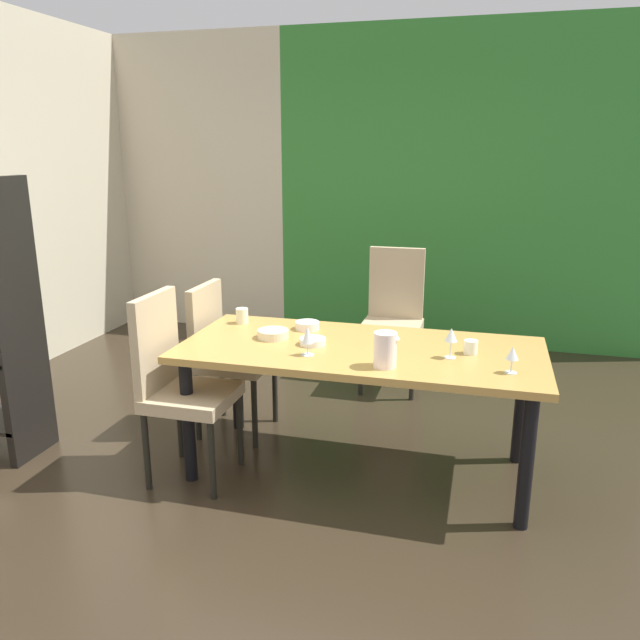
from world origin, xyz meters
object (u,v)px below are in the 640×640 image
wine_glass_west (512,354)px  cup_south (471,347)px  dining_table (360,361)px  wine_glass_north (308,336)px  serving_bowl_rear (313,341)px  cup_east (242,316)px  serving_bowl_near_window (307,325)px  chair_left_far (224,349)px  pitcher_front (385,349)px  wine_glass_corner (451,336)px  chair_left_near (177,378)px  chair_head_far (393,312)px  serving_bowl_near_shelf (273,334)px

wine_glass_west → cup_south: bearing=128.8°
dining_table → wine_glass_north: (-0.24, -0.21, 0.19)m
serving_bowl_rear → cup_east: bearing=150.7°
serving_bowl_near_window → serving_bowl_rear: bearing=-68.1°
chair_left_far → pitcher_front: bearing=62.2°
wine_glass_corner → cup_south: (0.10, 0.10, -0.08)m
dining_table → chair_left_near: (-0.95, -0.31, -0.08)m
chair_left_far → wine_glass_west: (1.72, -0.52, 0.29)m
chair_left_far → wine_glass_north: bearing=53.5°
dining_table → chair_left_far: size_ratio=2.04×
chair_head_far → wine_glass_corner: chair_head_far is taller
serving_bowl_near_shelf → serving_bowl_near_window: serving_bowl_near_shelf is taller
dining_table → wine_glass_corner: (0.48, -0.06, 0.20)m
wine_glass_west → chair_left_near: bearing=-176.9°
dining_table → chair_left_near: bearing=-162.0°
serving_bowl_near_shelf → cup_south: cup_south is taller
wine_glass_north → serving_bowl_near_shelf: wine_glass_north is taller
chair_head_far → wine_glass_west: chair_head_far is taller
serving_bowl_near_window → serving_bowl_near_shelf: bearing=-122.1°
serving_bowl_near_shelf → serving_bowl_near_window: bearing=57.9°
chair_left_near → serving_bowl_near_shelf: size_ratio=5.86×
chair_left_far → chair_head_far: size_ratio=0.91×
chair_left_far → serving_bowl_near_window: size_ratio=6.68×
serving_bowl_rear → pitcher_front: (0.44, -0.25, 0.07)m
chair_left_far → pitcher_front: chair_left_far is taller
pitcher_front → serving_bowl_rear: bearing=150.1°
serving_bowl_rear → cup_south: size_ratio=2.01×
wine_glass_north → chair_left_near: bearing=-172.4°
chair_left_near → wine_glass_west: (1.73, 0.10, 0.26)m
wine_glass_west → serving_bowl_near_window: 1.24m
chair_left_far → chair_left_near: bearing=-0.7°
wine_glass_corner → wine_glass_north: 0.73m
dining_table → serving_bowl_near_window: serving_bowl_near_window is taller
chair_left_far → chair_left_near: (-0.01, -0.62, 0.03)m
cup_east → dining_table: bearing=-18.8°
serving_bowl_near_shelf → pitcher_front: bearing=-24.3°
wine_glass_west → cup_east: 1.65m
dining_table → serving_bowl_rear: bearing=-173.4°
serving_bowl_near_window → cup_east: 0.43m
serving_bowl_rear → cup_east: cup_east is taller
chair_left_far → chair_head_far: (0.92, 1.08, 0.03)m
dining_table → serving_bowl_near_shelf: size_ratio=11.02×
chair_left_near → wine_glass_north: size_ratio=6.67×
serving_bowl_near_shelf → serving_bowl_rear: size_ratio=1.21×
chair_left_near → cup_east: size_ratio=11.06×
pitcher_front → wine_glass_corner: bearing=36.2°
wine_glass_corner → serving_bowl_rear: wine_glass_corner is taller
chair_head_far → cup_east: chair_head_far is taller
chair_left_far → chair_head_far: 1.41m
serving_bowl_near_shelf → wine_glass_north: bearing=-41.2°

